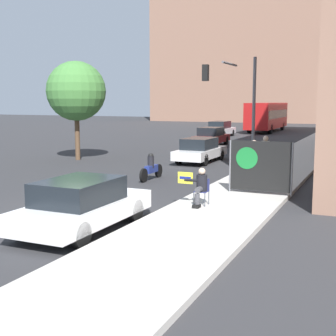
{
  "coord_description": "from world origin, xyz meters",
  "views": [
    {
      "loc": [
        8.29,
        -11.91,
        3.43
      ],
      "look_at": [
        1.47,
        3.26,
        1.04
      ],
      "focal_mm": 50.0,
      "sensor_mm": 36.0,
      "label": 1
    }
  ],
  "objects_px": {
    "city_bus_on_road": "(267,115)",
    "seated_protester": "(200,186)",
    "motorcycle_on_road": "(151,168)",
    "traffic_light_pole": "(235,93)",
    "parked_car_curbside": "(82,205)",
    "car_on_road_midblock": "(211,136)",
    "pedestrian_behind": "(265,156)",
    "protest_banner": "(260,166)",
    "car_on_road_nearest": "(200,150)",
    "jogger_on_sidewalk": "(254,163)",
    "car_on_road_distant": "(220,129)",
    "street_tree_near_curb": "(76,91)"
  },
  "relations": [
    {
      "from": "pedestrian_behind",
      "to": "street_tree_near_curb",
      "type": "xyz_separation_m",
      "value": [
        -11.66,
        2.85,
        2.89
      ]
    },
    {
      "from": "city_bus_on_road",
      "to": "motorcycle_on_road",
      "type": "relative_size",
      "value": 5.13
    },
    {
      "from": "pedestrian_behind",
      "to": "parked_car_curbside",
      "type": "bearing_deg",
      "value": -88.13
    },
    {
      "from": "car_on_road_distant",
      "to": "pedestrian_behind",
      "type": "bearing_deg",
      "value": -67.73
    },
    {
      "from": "jogger_on_sidewalk",
      "to": "traffic_light_pole",
      "type": "distance_m",
      "value": 7.09
    },
    {
      "from": "car_on_road_nearest",
      "to": "motorcycle_on_road",
      "type": "bearing_deg",
      "value": -88.95
    },
    {
      "from": "seated_protester",
      "to": "car_on_road_nearest",
      "type": "distance_m",
      "value": 11.72
    },
    {
      "from": "seated_protester",
      "to": "car_on_road_distant",
      "type": "relative_size",
      "value": 0.26
    },
    {
      "from": "traffic_light_pole",
      "to": "car_on_road_midblock",
      "type": "xyz_separation_m",
      "value": [
        -5.03,
        11.05,
        -3.11
      ]
    },
    {
      "from": "car_on_road_midblock",
      "to": "street_tree_near_curb",
      "type": "height_order",
      "value": "street_tree_near_curb"
    },
    {
      "from": "protest_banner",
      "to": "traffic_light_pole",
      "type": "distance_m",
      "value": 8.16
    },
    {
      "from": "parked_car_curbside",
      "to": "motorcycle_on_road",
      "type": "relative_size",
      "value": 2.09
    },
    {
      "from": "jogger_on_sidewalk",
      "to": "car_on_road_nearest",
      "type": "xyz_separation_m",
      "value": [
        -4.86,
        7.32,
        -0.39
      ]
    },
    {
      "from": "pedestrian_behind",
      "to": "motorcycle_on_road",
      "type": "relative_size",
      "value": 0.87
    },
    {
      "from": "car_on_road_midblock",
      "to": "city_bus_on_road",
      "type": "xyz_separation_m",
      "value": [
        0.33,
        18.11,
        1.14
      ]
    },
    {
      "from": "parked_car_curbside",
      "to": "motorcycle_on_road",
      "type": "xyz_separation_m",
      "value": [
        -1.9,
        8.02,
        -0.18
      ]
    },
    {
      "from": "motorcycle_on_road",
      "to": "car_on_road_distant",
      "type": "bearing_deg",
      "value": 101.16
    },
    {
      "from": "parked_car_curbside",
      "to": "car_on_road_midblock",
      "type": "distance_m",
      "value": 24.71
    },
    {
      "from": "traffic_light_pole",
      "to": "car_on_road_midblock",
      "type": "distance_m",
      "value": 12.54
    },
    {
      "from": "city_bus_on_road",
      "to": "seated_protester",
      "type": "bearing_deg",
      "value": -80.6
    },
    {
      "from": "parked_car_curbside",
      "to": "car_on_road_distant",
      "type": "height_order",
      "value": "car_on_road_distant"
    },
    {
      "from": "traffic_light_pole",
      "to": "car_on_road_midblock",
      "type": "relative_size",
      "value": 1.32
    },
    {
      "from": "traffic_light_pole",
      "to": "parked_car_curbside",
      "type": "height_order",
      "value": "traffic_light_pole"
    },
    {
      "from": "protest_banner",
      "to": "street_tree_near_curb",
      "type": "height_order",
      "value": "street_tree_near_curb"
    },
    {
      "from": "jogger_on_sidewalk",
      "to": "city_bus_on_road",
      "type": "bearing_deg",
      "value": -71.47
    },
    {
      "from": "traffic_light_pole",
      "to": "car_on_road_distant",
      "type": "height_order",
      "value": "traffic_light_pole"
    },
    {
      "from": "car_on_road_midblock",
      "to": "street_tree_near_curb",
      "type": "bearing_deg",
      "value": -109.89
    },
    {
      "from": "seated_protester",
      "to": "car_on_road_midblock",
      "type": "xyz_separation_m",
      "value": [
        -6.77,
        20.75,
        -0.08
      ]
    },
    {
      "from": "city_bus_on_road",
      "to": "pedestrian_behind",
      "type": "bearing_deg",
      "value": -77.73
    },
    {
      "from": "car_on_road_nearest",
      "to": "city_bus_on_road",
      "type": "bearing_deg",
      "value": 94.86
    },
    {
      "from": "pedestrian_behind",
      "to": "protest_banner",
      "type": "height_order",
      "value": "protest_banner"
    },
    {
      "from": "pedestrian_behind",
      "to": "traffic_light_pole",
      "type": "xyz_separation_m",
      "value": [
        -2.41,
        3.49,
        2.74
      ]
    },
    {
      "from": "car_on_road_midblock",
      "to": "protest_banner",
      "type": "bearing_deg",
      "value": -66.11
    },
    {
      "from": "car_on_road_midblock",
      "to": "motorcycle_on_road",
      "type": "height_order",
      "value": "car_on_road_midblock"
    },
    {
      "from": "parked_car_curbside",
      "to": "car_on_road_nearest",
      "type": "bearing_deg",
      "value": 97.94
    },
    {
      "from": "car_on_road_distant",
      "to": "city_bus_on_road",
      "type": "xyz_separation_m",
      "value": [
        2.45,
        9.34,
        1.11
      ]
    },
    {
      "from": "seated_protester",
      "to": "city_bus_on_road",
      "type": "relative_size",
      "value": 0.11
    },
    {
      "from": "seated_protester",
      "to": "city_bus_on_road",
      "type": "height_order",
      "value": "city_bus_on_road"
    },
    {
      "from": "car_on_road_nearest",
      "to": "city_bus_on_road",
      "type": "height_order",
      "value": "city_bus_on_road"
    },
    {
      "from": "street_tree_near_curb",
      "to": "protest_banner",
      "type": "bearing_deg",
      "value": -27.8
    },
    {
      "from": "seated_protester",
      "to": "car_on_road_distant",
      "type": "height_order",
      "value": "car_on_road_distant"
    },
    {
      "from": "parked_car_curbside",
      "to": "car_on_road_distant",
      "type": "bearing_deg",
      "value": 101.7
    },
    {
      "from": "motorcycle_on_road",
      "to": "jogger_on_sidewalk",
      "type": "bearing_deg",
      "value": -10.12
    },
    {
      "from": "car_on_road_midblock",
      "to": "motorcycle_on_road",
      "type": "xyz_separation_m",
      "value": [
        2.82,
        -16.24,
        -0.19
      ]
    },
    {
      "from": "car_on_road_nearest",
      "to": "motorcycle_on_road",
      "type": "xyz_separation_m",
      "value": [
        0.12,
        -6.47,
        -0.17
      ]
    },
    {
      "from": "pedestrian_behind",
      "to": "traffic_light_pole",
      "type": "bearing_deg",
      "value": 142.12
    },
    {
      "from": "parked_car_curbside",
      "to": "city_bus_on_road",
      "type": "height_order",
      "value": "city_bus_on_road"
    },
    {
      "from": "parked_car_curbside",
      "to": "traffic_light_pole",
      "type": "bearing_deg",
      "value": 88.69
    },
    {
      "from": "protest_banner",
      "to": "car_on_road_distant",
      "type": "bearing_deg",
      "value": 110.66
    },
    {
      "from": "seated_protester",
      "to": "motorcycle_on_road",
      "type": "bearing_deg",
      "value": 120.07
    }
  ]
}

